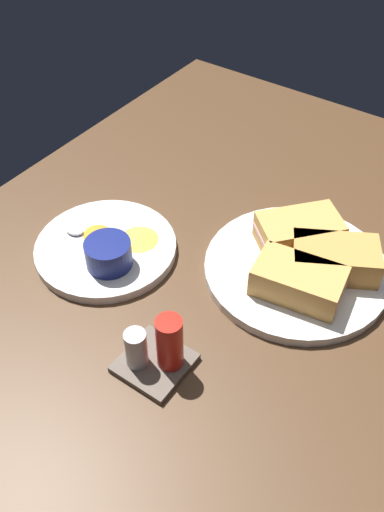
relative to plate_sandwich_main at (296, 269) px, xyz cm
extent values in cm
cube|color=#4C331E|center=(0.60, 2.33, -2.30)|extent=(110.00, 110.00, 3.00)
cylinder|color=silver|center=(0.00, 0.00, 0.00)|extent=(28.98, 28.98, 1.60)
cube|color=tan|center=(-2.48, 4.91, 3.20)|extent=(14.01, 9.50, 4.80)
cube|color=#DB938E|center=(-2.48, 4.91, 3.20)|extent=(14.18, 8.94, 0.80)
cube|color=#C68C42|center=(-4.91, -2.48, 3.20)|extent=(15.05, 12.93, 4.80)
cube|color=#DB938E|center=(-4.91, -2.48, 3.20)|extent=(14.99, 12.53, 0.80)
cube|color=tan|center=(2.48, -4.91, 3.20)|extent=(14.27, 14.79, 4.80)
cube|color=#DB938E|center=(2.48, -4.91, 3.20)|extent=(13.98, 14.59, 0.80)
cylinder|color=navy|center=(2.00, -6.21, 2.82)|extent=(6.84, 6.84, 4.03)
cylinder|color=black|center=(2.00, -6.21, 4.43)|extent=(5.61, 5.61, 0.60)
cube|color=silver|center=(-3.05, 2.04, 1.05)|extent=(3.55, 5.11, 0.40)
ellipsoid|color=silver|center=(-0.18, -2.65, 1.20)|extent=(3.55, 3.88, 0.80)
cylinder|color=silver|center=(27.81, 13.57, 0.00)|extent=(23.09, 23.09, 1.60)
cylinder|color=navy|center=(24.35, 16.46, 2.99)|extent=(7.28, 7.28, 4.38)
cylinder|color=olive|center=(24.35, 16.46, 4.78)|extent=(5.97, 5.97, 0.60)
cube|color=silver|center=(28.52, 13.65, 1.05)|extent=(5.55, 1.40, 0.40)
ellipsoid|color=silver|center=(33.99, 14.26, 1.20)|extent=(3.42, 2.54, 0.80)
cone|color=orange|center=(30.58, 12.46, 1.10)|extent=(6.01, 6.01, 0.60)
cone|color=gold|center=(29.54, 12.30, 1.10)|extent=(5.72, 5.72, 0.60)
cone|color=gold|center=(24.08, 9.46, 1.10)|extent=(7.27, 7.27, 0.60)
cube|color=brown|center=(7.61, 26.63, -0.30)|extent=(9.00, 9.00, 1.00)
cylinder|color=red|center=(5.81, 25.43, 4.45)|extent=(3.60, 3.60, 8.50)
cylinder|color=#B2B2B2|center=(9.41, 28.03, 3.20)|extent=(3.00, 3.00, 6.00)
camera|label=1|loc=(-21.83, 59.77, 63.76)|focal=39.39mm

